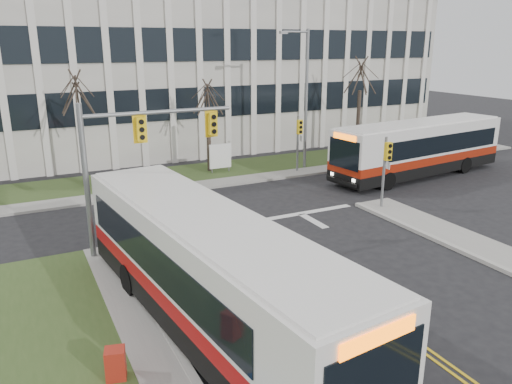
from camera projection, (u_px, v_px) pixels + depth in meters
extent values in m
plane|color=black|center=(351.00, 297.00, 16.99)|extent=(120.00, 120.00, 0.00)
cube|color=#9E9B93|center=(270.00, 176.00, 32.14)|extent=(44.00, 1.60, 0.14)
cube|color=#354C20|center=(251.00, 167.00, 34.54)|extent=(44.00, 5.00, 0.12)
cube|color=beige|center=(190.00, 71.00, 43.13)|extent=(40.00, 16.00, 12.00)
cylinder|color=slate|center=(87.00, 184.00, 19.15)|extent=(0.22, 0.22, 6.20)
cylinder|color=slate|center=(159.00, 112.00, 19.69)|extent=(6.00, 0.16, 0.16)
cube|color=yellow|center=(141.00, 129.00, 19.39)|extent=(0.34, 0.24, 0.92)
cube|color=yellow|center=(213.00, 124.00, 20.67)|extent=(0.34, 0.24, 0.92)
cylinder|color=slate|center=(384.00, 174.00, 25.53)|extent=(0.14, 0.14, 3.80)
cube|color=yellow|center=(388.00, 151.00, 25.01)|extent=(0.34, 0.24, 0.92)
cylinder|color=slate|center=(298.00, 145.00, 32.81)|extent=(0.14, 0.14, 3.80)
cube|color=yellow|center=(300.00, 127.00, 32.30)|extent=(0.34, 0.24, 0.92)
cylinder|color=slate|center=(306.00, 101.00, 33.07)|extent=(0.20, 0.20, 9.20)
cylinder|color=slate|center=(296.00, 32.00, 31.42)|extent=(1.80, 0.14, 0.14)
cube|color=slate|center=(284.00, 32.00, 31.05)|extent=(0.50, 0.25, 0.18)
cylinder|color=slate|center=(212.00, 167.00, 32.66)|extent=(0.08, 0.08, 1.00)
cylinder|color=slate|center=(229.00, 165.00, 33.17)|extent=(0.08, 0.08, 1.00)
cube|color=white|center=(220.00, 156.00, 32.72)|extent=(1.50, 0.12, 1.60)
cylinder|color=#42352B|center=(82.00, 150.00, 29.19)|extent=(0.28, 0.28, 4.62)
cylinder|color=#42352B|center=(209.00, 142.00, 32.86)|extent=(0.28, 0.28, 4.09)
cylinder|color=#42352B|center=(358.00, 124.00, 37.70)|extent=(0.28, 0.28, 4.95)
cube|color=#9E2014|center=(116.00, 366.00, 12.62)|extent=(0.60, 0.56, 0.95)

